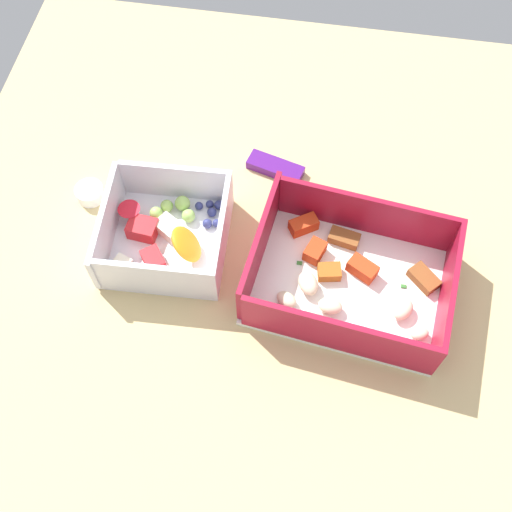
% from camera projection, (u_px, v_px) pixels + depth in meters
% --- Properties ---
extents(table_surface, '(0.80, 0.80, 0.02)m').
position_uv_depth(table_surface, '(273.00, 266.00, 0.73)').
color(table_surface, tan).
rests_on(table_surface, ground).
extents(pasta_container, '(0.23, 0.18, 0.07)m').
position_uv_depth(pasta_container, '(348.00, 277.00, 0.69)').
color(pasta_container, white).
rests_on(pasta_container, table_surface).
extents(fruit_bowl, '(0.14, 0.14, 0.06)m').
position_uv_depth(fruit_bowl, '(165.00, 233.00, 0.72)').
color(fruit_bowl, white).
rests_on(fruit_bowl, table_surface).
extents(candy_bar, '(0.07, 0.04, 0.01)m').
position_uv_depth(candy_bar, '(275.00, 168.00, 0.78)').
color(candy_bar, '#51197A').
rests_on(candy_bar, table_surface).
extents(paper_cup_liner, '(0.03, 0.03, 0.02)m').
position_uv_depth(paper_cup_liner, '(90.00, 193.00, 0.76)').
color(paper_cup_liner, white).
rests_on(paper_cup_liner, table_surface).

